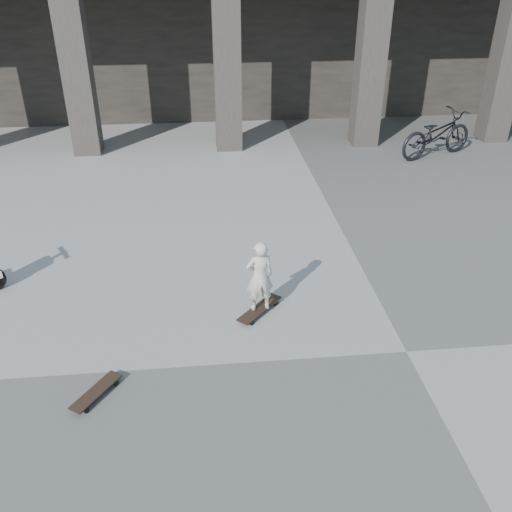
{
  "coord_description": "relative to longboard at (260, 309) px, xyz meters",
  "views": [
    {
      "loc": [
        -2.49,
        -5.23,
        4.51
      ],
      "look_at": [
        -1.79,
        1.55,
        0.65
      ],
      "focal_mm": 38.0,
      "sensor_mm": 36.0,
      "label": 1
    }
  ],
  "objects": [
    {
      "name": "ground",
      "position": [
        1.79,
        -1.05,
        -0.07
      ],
      "size": [
        90.0,
        90.0,
        0.0
      ],
      "primitive_type": "plane",
      "color": "#51514E",
      "rests_on": "ground"
    },
    {
      "name": "colonnade",
      "position": [
        1.79,
        12.72,
        2.97
      ],
      "size": [
        28.0,
        8.82,
        6.0
      ],
      "color": "black",
      "rests_on": "ground"
    },
    {
      "name": "longboard",
      "position": [
        0.0,
        0.0,
        0.0
      ],
      "size": [
        0.71,
        0.75,
        0.08
      ],
      "rotation": [
        0.0,
        0.0,
        0.84
      ],
      "color": "black",
      "rests_on": "ground"
    },
    {
      "name": "skateboard_spare",
      "position": [
        -2.06,
        -1.46,
        -0.0
      ],
      "size": [
        0.54,
        0.69,
        0.08
      ],
      "rotation": [
        0.0,
        0.0,
        0.98
      ],
      "color": "black",
      "rests_on": "ground"
    },
    {
      "name": "child",
      "position": [
        -0.0,
        0.0,
        0.55
      ],
      "size": [
        0.42,
        0.31,
        1.06
      ],
      "primitive_type": "imported",
      "rotation": [
        0.0,
        0.0,
        3.3
      ],
      "color": "#B9B7A7",
      "rests_on": "longboard"
    },
    {
      "name": "bicycle",
      "position": [
        5.07,
        6.25,
        0.49
      ],
      "size": [
        2.26,
        1.5,
        1.12
      ],
      "primitive_type": "imported",
      "rotation": [
        0.0,
        0.0,
        1.96
      ],
      "color": "black",
      "rests_on": "ground"
    }
  ]
}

